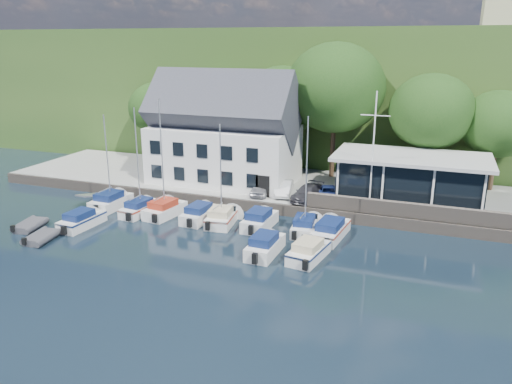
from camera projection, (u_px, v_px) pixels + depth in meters
ground at (222, 265)px, 33.98m from camera, size 180.00×180.00×0.00m
quay at (294, 189)px, 49.54m from camera, size 60.00×13.00×1.00m
quay_face at (273, 209)px, 43.71m from camera, size 60.00×0.30×1.00m
hillside at (366, 80)px, 87.29m from camera, size 160.00×75.00×16.00m
field_patch at (420, 32)px, 89.44m from camera, size 50.00×30.00×0.30m
harbor_building at (224, 138)px, 49.56m from camera, size 14.40×8.20×8.70m
club_pavilion at (410, 178)px, 43.80m from camera, size 13.20×7.20×4.10m
seawall at (417, 211)px, 39.76m from camera, size 18.00×0.50×1.20m
gangway at (102, 201)px, 47.54m from camera, size 1.20×6.00×1.40m
car_silver at (261, 187)px, 46.02m from camera, size 2.11×4.00×1.30m
car_white at (284, 188)px, 45.83m from camera, size 2.01×4.10×1.29m
car_dgrey at (307, 193)px, 44.45m from camera, size 2.44×4.59×1.27m
car_blue at (328, 192)px, 44.65m from camera, size 2.25×3.72×1.19m
flagpole at (373, 151)px, 41.10m from camera, size 2.35×0.20×9.80m
tree_0 at (158, 121)px, 58.78m from camera, size 6.62×6.62×9.04m
tree_1 at (213, 119)px, 55.50m from camera, size 7.72×7.72×10.55m
tree_2 at (282, 119)px, 53.13m from camera, size 8.19×8.19×11.19m
tree_3 at (334, 111)px, 50.38m from camera, size 9.95×9.95×13.60m
tree_4 at (429, 131)px, 47.35m from camera, size 7.91×7.91×10.81m
tree_5 at (496, 141)px, 46.25m from camera, size 6.86×6.86×9.38m
boat_r1_0 at (107, 157)px, 44.13m from camera, size 2.45×6.07×9.57m
boat_r1_1 at (138, 167)px, 42.66m from camera, size 2.48×6.26×8.59m
boat_r1_2 at (162, 165)px, 42.11m from camera, size 2.96×6.17×9.19m
boat_r1_3 at (200, 212)px, 42.16m from camera, size 2.34×6.04×1.48m
boat_r1_4 at (221, 172)px, 40.16m from camera, size 2.91×5.73×8.95m
boat_r1_5 at (260, 218)px, 40.50m from camera, size 2.23×5.88×1.57m
boat_r1_6 at (306, 182)px, 38.56m from camera, size 2.58×6.03×8.32m
boat_r1_7 at (331, 228)px, 38.49m from camera, size 2.74×6.93×1.48m
boat_r2_0 at (82, 219)px, 40.69m from camera, size 2.26×6.06×1.43m
boat_r2_3 at (265, 244)px, 35.47m from camera, size 2.07×5.89×1.57m
boat_r2_4 at (309, 249)px, 34.63m from camera, size 2.86×5.92×1.45m
dinghy_0 at (30, 224)px, 40.43m from camera, size 2.48×3.48×0.74m
dinghy_1 at (41, 236)px, 37.96m from camera, size 2.32×3.37×0.73m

